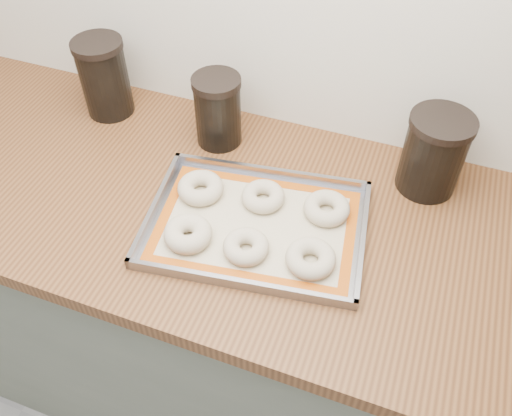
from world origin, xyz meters
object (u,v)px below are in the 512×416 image
at_px(bagel_back_left, 201,188).
at_px(bagel_back_mid, 263,196).
at_px(bagel_front_left, 188,234).
at_px(canister_right, 434,153).
at_px(baking_tray, 256,225).
at_px(bagel_back_right, 327,208).
at_px(bagel_front_mid, 246,247).
at_px(canister_left, 104,77).
at_px(canister_mid, 218,110).
at_px(bagel_front_right, 311,258).

distance_m(bagel_back_left, bagel_back_mid, 0.14).
xyz_separation_m(bagel_front_left, canister_right, (0.44, 0.34, 0.07)).
bearing_deg(baking_tray, bagel_front_left, -143.93).
xyz_separation_m(bagel_back_mid, bagel_back_right, (0.14, 0.01, 0.00)).
relative_size(bagel_front_left, canister_right, 0.54).
height_order(baking_tray, bagel_front_left, bagel_front_left).
relative_size(bagel_front_mid, canister_left, 0.47).
relative_size(bagel_back_right, canister_mid, 0.56).
distance_m(baking_tray, bagel_back_mid, 0.07).
distance_m(bagel_front_left, bagel_front_mid, 0.12).
distance_m(bagel_back_mid, bagel_back_right, 0.14).
bearing_deg(canister_left, bagel_front_left, -41.37).
distance_m(bagel_back_right, canister_right, 0.26).
relative_size(bagel_front_left, canister_mid, 0.57).
xyz_separation_m(bagel_back_left, bagel_back_mid, (0.14, 0.03, -0.00)).
distance_m(bagel_back_left, canister_left, 0.42).
bearing_deg(bagel_back_left, bagel_front_mid, -37.91).
bearing_deg(bagel_front_left, bagel_front_mid, 5.32).
distance_m(baking_tray, bagel_front_left, 0.15).
bearing_deg(bagel_back_mid, canister_right, 29.45).
distance_m(bagel_front_left, canister_right, 0.56).
height_order(bagel_front_left, canister_mid, canister_mid).
bearing_deg(canister_left, canister_mid, -2.28).
xyz_separation_m(bagel_front_mid, bagel_back_right, (0.12, 0.16, 0.00)).
distance_m(bagel_back_mid, canister_mid, 0.25).
height_order(canister_left, canister_right, canister_left).
xyz_separation_m(baking_tray, canister_mid, (-0.19, 0.24, 0.08)).
bearing_deg(baking_tray, bagel_back_left, 162.64).
xyz_separation_m(bagel_front_right, canister_right, (0.18, 0.31, 0.07)).
bearing_deg(bagel_back_right, baking_tray, -146.72).
bearing_deg(bagel_back_right, canister_mid, 153.94).
height_order(bagel_front_mid, canister_right, canister_right).
bearing_deg(canister_left, bagel_back_mid, -20.26).
relative_size(bagel_front_right, bagel_back_left, 0.99).
bearing_deg(bagel_front_left, bagel_back_left, 103.48).
xyz_separation_m(baking_tray, bagel_front_left, (-0.12, -0.09, 0.02)).
xyz_separation_m(bagel_back_left, canister_right, (0.47, 0.21, 0.07)).
relative_size(baking_tray, bagel_back_right, 5.00).
bearing_deg(canister_mid, bagel_back_mid, -43.78).
distance_m(baking_tray, canister_right, 0.42).
height_order(bagel_front_right, bagel_back_mid, bagel_front_right).
distance_m(bagel_back_right, canister_mid, 0.36).
bearing_deg(bagel_back_mid, canister_mid, 136.22).
xyz_separation_m(bagel_front_left, bagel_front_right, (0.25, 0.03, -0.00)).
height_order(bagel_back_right, canister_left, canister_left).
bearing_deg(bagel_back_mid, bagel_back_right, 5.72).
bearing_deg(canister_mid, bagel_back_right, -26.06).
distance_m(bagel_back_right, canister_left, 0.66).
distance_m(canister_left, canister_mid, 0.32).
height_order(bagel_front_mid, bagel_back_mid, same).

